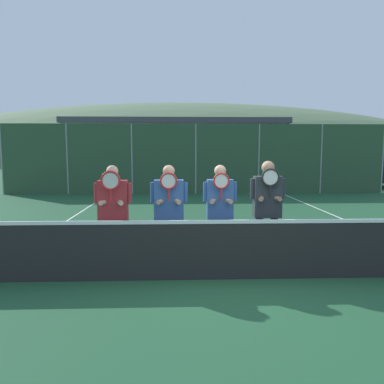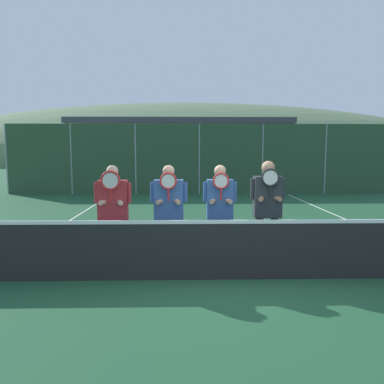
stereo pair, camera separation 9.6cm
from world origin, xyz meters
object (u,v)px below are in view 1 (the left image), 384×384
object	(u,v)px
car_far_left	(112,171)
car_center	(294,172)
player_center_left	(169,208)
player_rightmost	(267,205)
car_left_of_center	(204,172)
player_leftmost	(113,209)
player_center_right	(220,208)

from	to	relation	value
car_far_left	car_center	size ratio (longest dim) A/B	0.98
player_center_left	player_rightmost	xyz separation A→B (m)	(1.67, -0.00, 0.05)
car_far_left	car_left_of_center	world-z (taller)	car_far_left
player_leftmost	player_center_left	bearing A→B (deg)	4.78
car_far_left	car_left_of_center	size ratio (longest dim) A/B	0.99
player_rightmost	car_left_of_center	world-z (taller)	player_rightmost
player_center_left	car_center	xyz separation A→B (m)	(6.36, 13.57, -0.18)
player_leftmost	car_center	size ratio (longest dim) A/B	0.43
car_left_of_center	player_center_left	bearing A→B (deg)	-96.34
player_rightmost	car_center	distance (m)	14.37
player_rightmost	car_center	xyz separation A→B (m)	(4.69, 13.58, -0.23)
car_left_of_center	car_center	size ratio (longest dim) A/B	0.99
player_center_left	player_rightmost	bearing A→B (deg)	-0.14
player_center_left	player_rightmost	distance (m)	1.67
player_rightmost	car_far_left	world-z (taller)	car_far_left
player_rightmost	car_far_left	xyz separation A→B (m)	(-4.95, 13.38, -0.14)
player_center_right	player_rightmost	xyz separation A→B (m)	(0.80, -0.05, 0.06)
car_center	player_center_left	bearing A→B (deg)	-115.11
player_leftmost	car_center	distance (m)	15.47
player_center_right	car_left_of_center	world-z (taller)	player_center_right
player_leftmost	player_rightmost	size ratio (longest dim) A/B	0.96
player_leftmost	player_center_left	size ratio (longest dim) A/B	1.00
player_center_left	car_center	bearing A→B (deg)	64.89
player_leftmost	player_rightmost	bearing A→B (deg)	1.61
car_far_left	car_center	world-z (taller)	car_far_left
player_center_left	car_far_left	xyz separation A→B (m)	(-3.28, 13.37, -0.09)
car_left_of_center	car_center	xyz separation A→B (m)	(4.84, -0.13, -0.01)
player_center_left	car_left_of_center	xyz separation A→B (m)	(1.52, 13.70, -0.18)
player_leftmost	car_left_of_center	bearing A→B (deg)	79.94
player_center_right	car_far_left	world-z (taller)	car_far_left
player_leftmost	player_center_left	distance (m)	0.93
player_center_right	car_left_of_center	xyz separation A→B (m)	(0.66, 13.66, -0.17)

